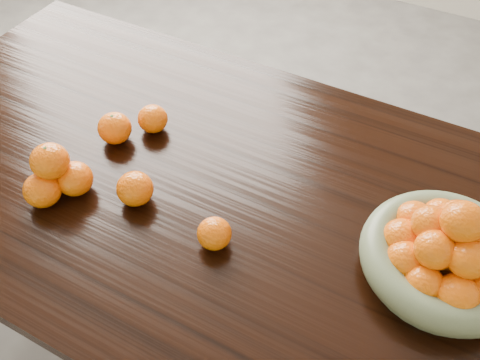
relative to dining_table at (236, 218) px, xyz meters
The scene contains 8 objects.
ground 0.66m from the dining_table, ahead, with size 5.00×5.00×0.00m, color #63615D.
dining_table is the anchor object (origin of this frame).
fruit_bowl 0.50m from the dining_table, ahead, with size 0.35×0.35×0.19m.
orange_pyramid 0.44m from the dining_table, 153.67° to the right, with size 0.16×0.15×0.14m.
loose_orange_0 0.39m from the dining_table, behind, with size 0.09×0.09×0.08m, color orange.
loose_orange_1 0.27m from the dining_table, 147.30° to the right, with size 0.09×0.09×0.08m, color orange.
loose_orange_2 0.19m from the dining_table, 79.55° to the right, with size 0.08×0.08×0.07m, color orange.
loose_orange_3 0.34m from the dining_table, 161.87° to the left, with size 0.08×0.08×0.07m, color orange.
Camera 1 is at (0.41, -0.73, 1.70)m, focal length 40.00 mm.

